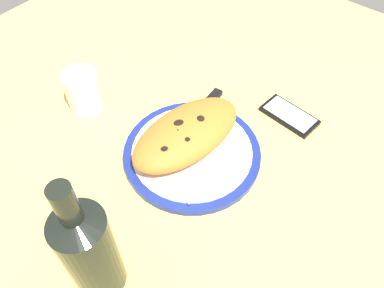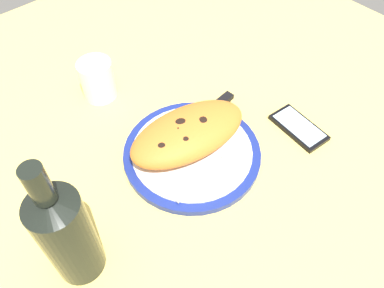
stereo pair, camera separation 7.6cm
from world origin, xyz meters
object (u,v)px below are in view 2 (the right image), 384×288
object	(u,v)px
smartphone	(299,127)
water_glass	(98,82)
fork	(215,169)
calzone	(188,133)
wine_bottle	(66,233)
plate	(192,153)
knife	(208,113)

from	to	relation	value
smartphone	water_glass	distance (cm)	45.79
fork	smartphone	bearing A→B (deg)	-9.36
calzone	water_glass	xyz separation A→B (cm)	(-4.63, 25.64, -0.90)
wine_bottle	plate	bearing A→B (deg)	8.93
water_glass	wine_bottle	bearing A→B (deg)	-127.71
fork	smartphone	xyz separation A→B (cm)	(21.78, -3.59, -1.39)
plate	water_glass	xyz separation A→B (cm)	(-3.90, 27.62, 3.11)
plate	fork	bearing A→B (deg)	-88.52
water_glass	calzone	bearing A→B (deg)	-79.76
fork	knife	world-z (taller)	knife
plate	smartphone	xyz separation A→B (cm)	(21.94, -10.02, -0.29)
smartphone	wine_bottle	size ratio (longest dim) A/B	0.48
calzone	wine_bottle	distance (cm)	30.81
knife	smartphone	bearing A→B (deg)	-49.37
calzone	wine_bottle	size ratio (longest dim) A/B	0.99
calzone	smartphone	world-z (taller)	calzone
water_glass	smartphone	bearing A→B (deg)	-55.52
plate	water_glass	bearing A→B (deg)	98.05
smartphone	water_glass	xyz separation A→B (cm)	(-25.85, 37.64, 3.40)
calzone	smartphone	bearing A→B (deg)	-29.50
calzone	water_glass	distance (cm)	26.07
water_glass	wine_bottle	distance (cm)	41.23
knife	calzone	bearing A→B (deg)	-159.93
calzone	water_glass	bearing A→B (deg)	100.24
plate	water_glass	world-z (taller)	water_glass
plate	fork	world-z (taller)	fork
calzone	water_glass	size ratio (longest dim) A/B	2.90
calzone	plate	bearing A→B (deg)	-110.13
knife	water_glass	distance (cm)	26.10
plate	fork	xyz separation A→B (cm)	(0.17, -6.43, 1.11)
fork	knife	xyz separation A→B (cm)	(8.87, 11.45, 0.30)
calzone	wine_bottle	bearing A→B (deg)	-167.56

